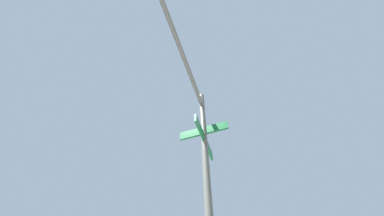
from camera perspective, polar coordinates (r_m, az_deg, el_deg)
name	(u,v)px	position (r m, az deg, el deg)	size (l,w,h in m)	color
traffic_signal_near	(177,84)	(3.27, -3.98, 6.34)	(2.31, 3.40, 6.07)	#474C47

